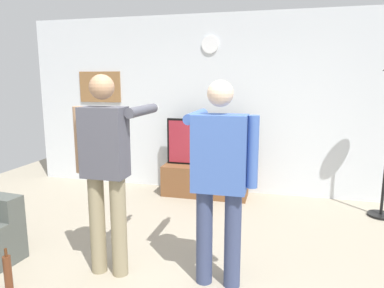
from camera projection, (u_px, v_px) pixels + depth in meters
name	position (u px, v px, depth m)	size (l,w,h in m)	color
back_wall	(225.00, 105.00, 5.43)	(6.40, 0.10, 2.70)	silver
tv_stand	(205.00, 181.00, 5.35)	(1.27, 0.50, 0.46)	brown
television	(206.00, 143.00, 5.29)	(1.20, 0.07, 0.70)	black
wall_clock	(210.00, 45.00, 5.26)	(0.26, 0.26, 0.03)	white
framed_picture	(100.00, 87.00, 5.83)	(0.73, 0.04, 0.49)	olive
person_standing_nearer_lamp	(106.00, 165.00, 3.07)	(0.56, 0.78, 1.78)	gray
person_standing_nearer_couch	(219.00, 172.00, 2.90)	(0.62, 0.78, 1.74)	#384266
beverage_bottle	(8.00, 272.00, 2.96)	(0.07, 0.07, 0.36)	#592D19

